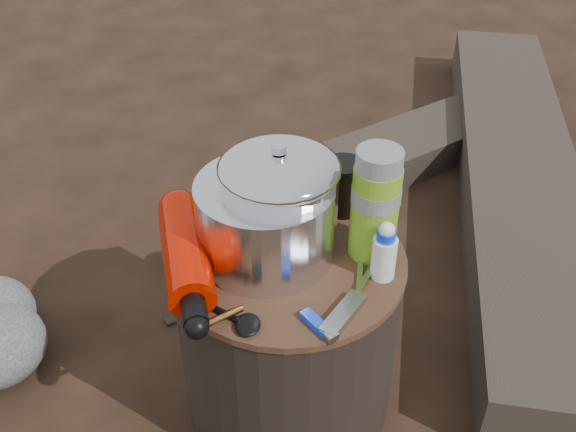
{
  "coord_description": "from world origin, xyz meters",
  "views": [
    {
      "loc": [
        0.02,
        -0.89,
        1.16
      ],
      "look_at": [
        0.0,
        0.0,
        0.48
      ],
      "focal_mm": 41.43,
      "sensor_mm": 36.0,
      "label": 1
    }
  ],
  "objects_px": {
    "log_main": "(516,175)",
    "fuel_bottle": "(185,252)",
    "camping_pot": "(279,202)",
    "travel_mug": "(343,187)",
    "stump": "(288,332)",
    "thermos": "(375,205)"
  },
  "relations": [
    {
      "from": "log_main",
      "to": "fuel_bottle",
      "type": "height_order",
      "value": "fuel_bottle"
    },
    {
      "from": "camping_pot",
      "to": "fuel_bottle",
      "type": "distance_m",
      "value": 0.18
    },
    {
      "from": "fuel_bottle",
      "to": "travel_mug",
      "type": "height_order",
      "value": "travel_mug"
    },
    {
      "from": "stump",
      "to": "travel_mug",
      "type": "distance_m",
      "value": 0.3
    },
    {
      "from": "fuel_bottle",
      "to": "thermos",
      "type": "xyz_separation_m",
      "value": [
        0.32,
        0.06,
        0.06
      ]
    },
    {
      "from": "log_main",
      "to": "fuel_bottle",
      "type": "distance_m",
      "value": 1.19
    },
    {
      "from": "stump",
      "to": "travel_mug",
      "type": "height_order",
      "value": "travel_mug"
    },
    {
      "from": "camping_pot",
      "to": "fuel_bottle",
      "type": "height_order",
      "value": "camping_pot"
    },
    {
      "from": "fuel_bottle",
      "to": "travel_mug",
      "type": "relative_size",
      "value": 3.06
    },
    {
      "from": "stump",
      "to": "fuel_bottle",
      "type": "height_order",
      "value": "fuel_bottle"
    },
    {
      "from": "camping_pot",
      "to": "stump",
      "type": "bearing_deg",
      "value": -61.57
    },
    {
      "from": "fuel_bottle",
      "to": "thermos",
      "type": "relative_size",
      "value": 1.55
    },
    {
      "from": "log_main",
      "to": "camping_pot",
      "type": "relative_size",
      "value": 8.87
    },
    {
      "from": "log_main",
      "to": "travel_mug",
      "type": "bearing_deg",
      "value": -124.32
    },
    {
      "from": "camping_pot",
      "to": "thermos",
      "type": "distance_m",
      "value": 0.16
    },
    {
      "from": "camping_pot",
      "to": "travel_mug",
      "type": "bearing_deg",
      "value": 45.59
    },
    {
      "from": "fuel_bottle",
      "to": "thermos",
      "type": "height_order",
      "value": "thermos"
    },
    {
      "from": "stump",
      "to": "thermos",
      "type": "distance_m",
      "value": 0.33
    },
    {
      "from": "thermos",
      "to": "travel_mug",
      "type": "height_order",
      "value": "thermos"
    },
    {
      "from": "stump",
      "to": "camping_pot",
      "type": "height_order",
      "value": "camping_pot"
    },
    {
      "from": "travel_mug",
      "to": "fuel_bottle",
      "type": "bearing_deg",
      "value": -146.4
    },
    {
      "from": "thermos",
      "to": "fuel_bottle",
      "type": "bearing_deg",
      "value": -169.81
    }
  ]
}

